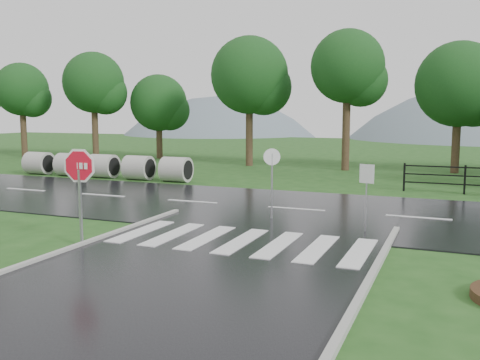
% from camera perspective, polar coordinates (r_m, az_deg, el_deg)
% --- Properties ---
extents(ground, '(120.00, 120.00, 0.00)m').
position_cam_1_polar(ground, '(9.60, -11.45, -13.37)').
color(ground, '#204D19').
rests_on(ground, ground).
extents(main_road, '(90.00, 8.00, 0.04)m').
position_cam_1_polar(main_road, '(18.47, 5.99, -3.22)').
color(main_road, black).
rests_on(main_road, ground).
extents(crosswalk, '(6.50, 2.80, 0.02)m').
position_cam_1_polar(crosswalk, '(13.83, 0.15, -6.51)').
color(crosswalk, silver).
rests_on(crosswalk, ground).
extents(hills, '(102.00, 48.00, 48.00)m').
position_cam_1_polar(hills, '(74.88, 20.47, -7.76)').
color(hills, slate).
rests_on(hills, ground).
extents(treeline, '(83.20, 5.20, 10.00)m').
position_cam_1_polar(treeline, '(31.88, 14.80, 1.03)').
color(treeline, '#123B15').
rests_on(treeline, ground).
extents(culvert_pipes, '(9.70, 1.20, 1.20)m').
position_cam_1_polar(culvert_pipes, '(28.10, -14.35, 1.45)').
color(culvert_pipes, '#9E9B93').
rests_on(culvert_pipes, ground).
extents(stop_sign, '(1.15, 0.18, 2.61)m').
position_cam_1_polar(stop_sign, '(13.86, -16.77, 0.62)').
color(stop_sign, '#939399').
rests_on(stop_sign, ground).
extents(reg_sign_small, '(0.42, 0.14, 1.93)m').
position_cam_1_polar(reg_sign_small, '(15.12, 13.35, -0.40)').
color(reg_sign_small, '#939399').
rests_on(reg_sign_small, ground).
extents(reg_sign_round, '(0.50, 0.19, 2.24)m').
position_cam_1_polar(reg_sign_round, '(16.56, 3.42, 0.55)').
color(reg_sign_round, '#939399').
rests_on(reg_sign_round, ground).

